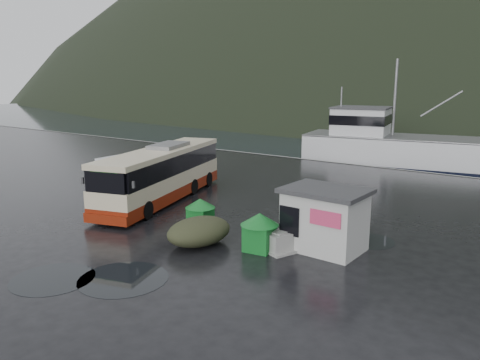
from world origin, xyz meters
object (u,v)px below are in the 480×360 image
Objects in this scene: waste_bin_right at (259,250)px; fishing_trawler at (425,158)px; jersey_barrier_a at (286,252)px; waste_bin_left at (201,227)px; coach_bus at (163,200)px; ticket_kiosk at (323,249)px; white_van at (140,192)px; dome_tent at (199,244)px; jersey_barrier_b at (286,248)px.

fishing_trawler is at bearing 91.49° from waste_bin_right.
waste_bin_left is at bearing 175.52° from jersey_barrier_a.
coach_bus reaches higher than ticket_kiosk.
white_van is 10.74m from dome_tent.
dome_tent is (9.42, -5.15, 0.00)m from white_van.
ticket_kiosk is (4.65, 2.65, 0.00)m from dome_tent.
ticket_kiosk is at bearing 29.71° from dome_tent.
dome_tent reaches higher than jersey_barrier_b.
ticket_kiosk reaches higher than jersey_barrier_a.
jersey_barrier_a is 0.94× the size of jersey_barrier_b.
white_van is at bearing 165.35° from jersey_barrier_b.
ticket_kiosk is 1.64m from jersey_barrier_a.
waste_bin_left is (7.91, -3.30, 0.00)m from white_van.
ticket_kiosk is 1.95× the size of jersey_barrier_b.
jersey_barrier_b is at bearing 120.81° from jersey_barrier_a.
coach_bus is 0.45× the size of fishing_trawler.
fishing_trawler reaches higher than white_van.
dome_tent is (-2.51, -0.96, 0.00)m from waste_bin_right.
ticket_kiosk is (2.14, 1.69, 0.00)m from waste_bin_right.
ticket_kiosk is at bearing 7.43° from waste_bin_left.
coach_bus is at bearing 164.67° from jersey_barrier_b.
coach_bus is 26.19m from fishing_trawler.
coach_bus is 8.24m from dome_tent.
white_van reaches higher than jersey_barrier_a.
white_van is at bearing 160.65° from waste_bin_right.
ticket_kiosk reaches higher than dome_tent.
waste_bin_right is at bearing -12.47° from waste_bin_left.
white_van is 4.09× the size of waste_bin_left.
jersey_barrier_b is at bearing -0.34° from waste_bin_left.
ticket_kiosk is at bearing 31.88° from jersey_barrier_b.
coach_bus is 7.19× the size of waste_bin_right.
waste_bin_left is 0.48× the size of dome_tent.
white_van is at bearing 151.33° from dome_tent.
white_van is at bearing 171.77° from ticket_kiosk.
fishing_trawler is (-1.76, 27.89, 0.00)m from jersey_barrier_a.
white_van is 13.47m from jersey_barrier_a.
white_van reaches higher than waste_bin_left.
white_van is 0.23× the size of fishing_trawler.
jersey_barrier_b is (10.15, -2.78, 0.00)m from coach_bus.
fishing_trawler is at bearing 62.04° from white_van.
ticket_kiosk is (6.16, 0.80, 0.00)m from waste_bin_left.
jersey_barrier_b is (4.83, -0.03, 0.00)m from waste_bin_left.
fishing_trawler is (-1.54, 27.52, 0.00)m from jersey_barrier_b.
fishing_trawler reaches higher than waste_bin_left.
dome_tent is 1.76× the size of jersey_barrier_b.
white_van is 12.65m from waste_bin_right.
coach_bus reaches higher than waste_bin_right.
waste_bin_left is 0.89× the size of jersey_barrier_a.
coach_bus is 3.45× the size of ticket_kiosk.
waste_bin_right is at bearing -154.26° from jersey_barrier_a.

